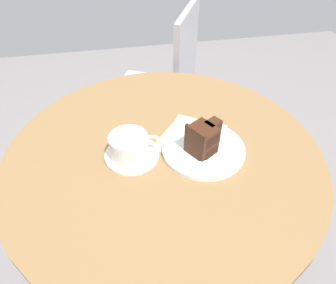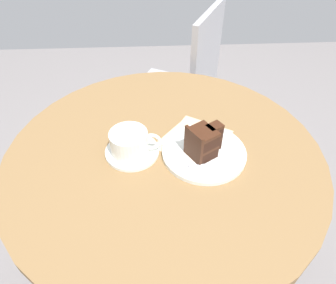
% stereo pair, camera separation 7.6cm
% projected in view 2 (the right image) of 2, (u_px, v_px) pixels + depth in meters
% --- Properties ---
extents(ground_plane, '(4.40, 4.40, 0.01)m').
position_uv_depth(ground_plane, '(166.00, 271.00, 1.27)').
color(ground_plane, slate).
rests_on(ground_plane, ground).
extents(cafe_table, '(0.84, 0.84, 0.71)m').
position_uv_depth(cafe_table, '(164.00, 177.00, 0.87)').
color(cafe_table, brown).
rests_on(cafe_table, ground).
extents(saucer, '(0.14, 0.14, 0.01)m').
position_uv_depth(saucer, '(132.00, 151.00, 0.78)').
color(saucer, silver).
rests_on(saucer, cafe_table).
extents(coffee_cup, '(0.13, 0.10, 0.06)m').
position_uv_depth(coffee_cup, '(130.00, 142.00, 0.76)').
color(coffee_cup, silver).
rests_on(coffee_cup, saucer).
extents(teaspoon, '(0.03, 0.09, 0.00)m').
position_uv_depth(teaspoon, '(120.00, 142.00, 0.80)').
color(teaspoon, silver).
rests_on(teaspoon, saucer).
extents(cake_plate, '(0.22, 0.22, 0.01)m').
position_uv_depth(cake_plate, '(204.00, 152.00, 0.78)').
color(cake_plate, silver).
rests_on(cake_plate, cafe_table).
extents(cake_slice, '(0.10, 0.09, 0.09)m').
position_uv_depth(cake_slice, '(203.00, 142.00, 0.74)').
color(cake_slice, black).
rests_on(cake_slice, cake_plate).
extents(fork, '(0.14, 0.03, 0.00)m').
position_uv_depth(fork, '(196.00, 166.00, 0.73)').
color(fork, silver).
rests_on(fork, cake_plate).
extents(napkin, '(0.23, 0.24, 0.00)m').
position_uv_depth(napkin, '(196.00, 141.00, 0.82)').
color(napkin, tan).
rests_on(napkin, cafe_table).
extents(cafe_chair, '(0.51, 0.51, 0.86)m').
position_uv_depth(cafe_chair, '(186.00, 84.00, 1.42)').
color(cafe_chair, '#9E9EA3').
rests_on(cafe_chair, ground).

